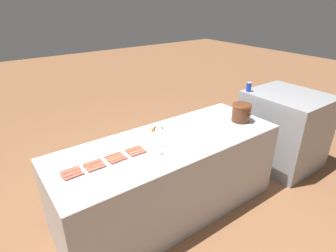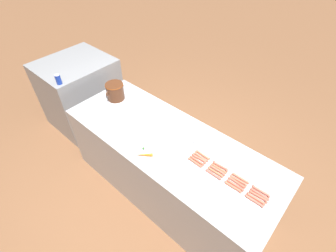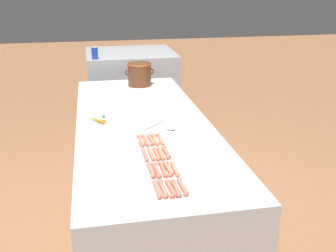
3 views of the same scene
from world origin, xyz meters
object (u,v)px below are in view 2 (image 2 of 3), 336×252
object	(u,v)px
hot_dog_0	(254,201)
hot_dog_4	(256,199)
hot_dog_16	(261,191)
bean_pot	(115,91)
hot_dog_13	(238,180)
hot_dog_9	(237,183)
hot_dog_10	(217,170)
hot_dog_18	(220,166)
hot_dog_19	(203,155)
carrot	(144,154)
hot_dog_8	(258,197)
hot_dog_11	(199,159)
hot_dog_12	(260,194)
back_cabinet	(81,93)
serving_spoon	(190,141)
hot_dog_17	(241,178)
hot_dog_2	(213,174)
hot_dog_6	(215,172)
hot_dog_7	(197,160)
hot_dog_5	(235,185)
hot_dog_15	(201,157)
hot_dog_14	(219,168)
soda_can	(58,79)
hot_dog_1	(233,187)
hot_dog_3	(195,162)

from	to	relation	value
hot_dog_0	hot_dog_4	xyz separation A→B (m)	(0.03, -0.00, 0.00)
hot_dog_16	bean_pot	xyz separation A→B (m)	(0.05, 1.95, 0.11)
hot_dog_13	bean_pot	distance (m)	1.76
hot_dog_9	hot_dog_10	distance (m)	0.20
hot_dog_18	hot_dog_19	distance (m)	0.20
hot_dog_4	hot_dog_0	bearing A→B (deg)	176.48
hot_dog_9	carrot	bearing A→B (deg)	110.60
hot_dog_8	hot_dog_11	size ratio (longest dim) A/B	1.00
hot_dog_18	bean_pot	xyz separation A→B (m)	(0.05, 1.55, 0.11)
hot_dog_10	hot_dog_12	size ratio (longest dim) A/B	1.00
back_cabinet	serving_spoon	size ratio (longest dim) A/B	4.78
hot_dog_8	hot_dog_17	xyz separation A→B (m)	(0.06, 0.20, 0.00)
hot_dog_2	back_cabinet	bearing A→B (deg)	85.70
hot_dog_6	hot_dog_7	size ratio (longest dim) A/B	1.00
hot_dog_0	hot_dog_5	size ratio (longest dim) A/B	1.00
hot_dog_15	carrot	xyz separation A→B (m)	(-0.34, 0.43, 0.00)
hot_dog_4	hot_dog_18	world-z (taller)	same
hot_dog_9	hot_dog_11	world-z (taller)	same
hot_dog_4	carrot	xyz separation A→B (m)	(-0.28, 1.03, 0.00)
hot_dog_6	hot_dog_17	distance (m)	0.22
hot_dog_14	soda_can	distance (m)	2.18
hot_dog_13	bean_pot	world-z (taller)	bean_pot
hot_dog_11	hot_dog_12	bearing A→B (deg)	-87.35
hot_dog_0	hot_dog_1	bearing A→B (deg)	89.43
hot_dog_3	bean_pot	xyz separation A→B (m)	(0.17, 1.35, 0.11)
hot_dog_12	hot_dog_19	size ratio (longest dim) A/B	1.00
hot_dog_13	hot_dog_16	world-z (taller)	same
hot_dog_8	hot_dog_7	bearing A→B (deg)	92.88
hot_dog_3	hot_dog_10	size ratio (longest dim) A/B	1.00
hot_dog_5	hot_dog_2	bearing A→B (deg)	98.87
hot_dog_7	hot_dog_14	distance (m)	0.22
hot_dog_17	hot_dog_19	bearing A→B (deg)	90.35
serving_spoon	hot_dog_5	bearing A→B (deg)	-104.76
bean_pot	hot_dog_5	bearing A→B (deg)	-94.47
soda_can	hot_dog_14	bearing A→B (deg)	-81.91
hot_dog_14	hot_dog_16	bearing A→B (deg)	-85.07
hot_dog_9	hot_dog_18	xyz separation A→B (m)	(0.06, 0.21, 0.00)
hot_dog_10	hot_dog_14	world-z (taller)	same
hot_dog_4	hot_dog_8	world-z (taller)	same
hot_dog_18	soda_can	bearing A→B (deg)	98.94
hot_dog_11	hot_dog_18	bearing A→B (deg)	-73.82
hot_dog_7	hot_dog_14	world-z (taller)	same
hot_dog_16	serving_spoon	xyz separation A→B (m)	(0.07, 0.81, -0.00)
back_cabinet	hot_dog_0	size ratio (longest dim) A/B	6.25
hot_dog_18	hot_dog_1	bearing A→B (deg)	-120.23
hot_dog_0	hot_dog_6	distance (m)	0.40
hot_dog_5	hot_dog_18	size ratio (longest dim) A/B	1.00
hot_dog_19	hot_dog_10	bearing A→B (deg)	-106.46
hot_dog_11	hot_dog_14	xyz separation A→B (m)	(0.03, -0.21, 0.00)
hot_dog_5	hot_dog_15	world-z (taller)	same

